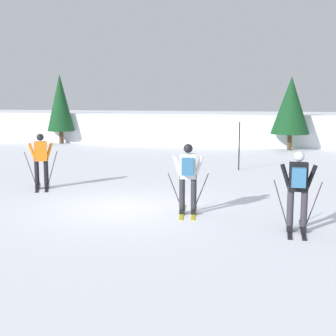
{
  "coord_description": "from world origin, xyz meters",
  "views": [
    {
      "loc": [
        4.03,
        -11.21,
        2.79
      ],
      "look_at": [
        0.91,
        1.15,
        0.9
      ],
      "focal_mm": 50.61,
      "sensor_mm": 36.0,
      "label": 1
    }
  ],
  "objects_px": {
    "skier_black": "(298,187)",
    "conifer_far_left": "(60,103)",
    "trail_marker_pole": "(239,146)",
    "skier_white": "(188,175)",
    "skier_orange": "(41,159)",
    "conifer_far_right": "(291,105)"
  },
  "relations": [
    {
      "from": "skier_black",
      "to": "conifer_far_left",
      "type": "height_order",
      "value": "conifer_far_left"
    },
    {
      "from": "trail_marker_pole",
      "to": "skier_white",
      "type": "bearing_deg",
      "value": -93.68
    },
    {
      "from": "skier_orange",
      "to": "conifer_far_left",
      "type": "xyz_separation_m",
      "value": [
        -6.2,
        13.62,
        1.58
      ]
    },
    {
      "from": "skier_orange",
      "to": "trail_marker_pole",
      "type": "bearing_deg",
      "value": 43.94
    },
    {
      "from": "conifer_far_left",
      "to": "skier_orange",
      "type": "bearing_deg",
      "value": -65.55
    },
    {
      "from": "skier_black",
      "to": "skier_orange",
      "type": "bearing_deg",
      "value": 158.12
    },
    {
      "from": "skier_black",
      "to": "conifer_far_right",
      "type": "bearing_deg",
      "value": 90.43
    },
    {
      "from": "skier_white",
      "to": "skier_black",
      "type": "bearing_deg",
      "value": -20.42
    },
    {
      "from": "conifer_far_left",
      "to": "conifer_far_right",
      "type": "bearing_deg",
      "value": -1.59
    },
    {
      "from": "skier_white",
      "to": "conifer_far_right",
      "type": "xyz_separation_m",
      "value": [
        2.41,
        15.36,
        1.44
      ]
    },
    {
      "from": "skier_orange",
      "to": "conifer_far_left",
      "type": "relative_size",
      "value": 0.4
    },
    {
      "from": "skier_white",
      "to": "conifer_far_left",
      "type": "bearing_deg",
      "value": 125.6
    },
    {
      "from": "skier_black",
      "to": "conifer_far_left",
      "type": "xyz_separation_m",
      "value": [
        -13.79,
        16.68,
        1.54
      ]
    },
    {
      "from": "skier_black",
      "to": "skier_white",
      "type": "bearing_deg",
      "value": 159.58
    },
    {
      "from": "trail_marker_pole",
      "to": "conifer_far_left",
      "type": "height_order",
      "value": "conifer_far_left"
    },
    {
      "from": "skier_black",
      "to": "conifer_far_left",
      "type": "distance_m",
      "value": 21.7
    },
    {
      "from": "skier_black",
      "to": "skier_white",
      "type": "height_order",
      "value": "same"
    },
    {
      "from": "conifer_far_right",
      "to": "skier_white",
      "type": "bearing_deg",
      "value": -98.91
    },
    {
      "from": "conifer_far_right",
      "to": "skier_black",
      "type": "bearing_deg",
      "value": -89.57
    },
    {
      "from": "trail_marker_pole",
      "to": "conifer_far_left",
      "type": "distance_m",
      "value": 14.45
    },
    {
      "from": "trail_marker_pole",
      "to": "conifer_far_right",
      "type": "relative_size",
      "value": 0.48
    },
    {
      "from": "skier_white",
      "to": "conifer_far_left",
      "type": "relative_size",
      "value": 0.4
    }
  ]
}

